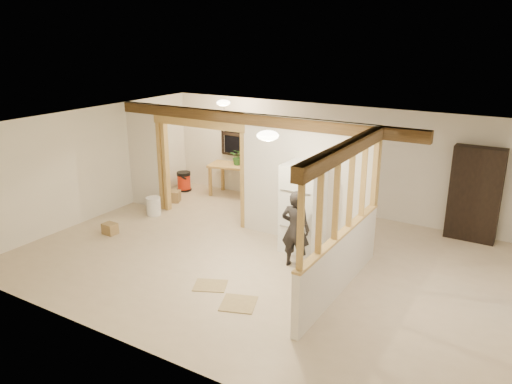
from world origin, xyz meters
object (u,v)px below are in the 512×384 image
Objects in this scene: bookshelf at (475,194)px; refrigerator at (303,208)px; work_table at (236,181)px; shop_vac at (184,181)px; woman at (295,229)px.

refrigerator is at bearing -140.79° from bookshelf.
refrigerator is at bearing -47.59° from work_table.
work_table is 2.59× the size of shop_vac.
work_table is at bearing -178.40° from bookshelf.
work_table is at bearing -49.75° from woman.
refrigerator is 3.52m from bookshelf.
shop_vac is at bearing 178.96° from work_table.
shop_vac is (-4.37, 1.78, -0.60)m from refrigerator.
bookshelf is (5.62, 0.16, 0.54)m from work_table.
shop_vac is (-4.59, 2.51, -0.46)m from woman.
bookshelf reaches higher than work_table.
refrigerator is 3.31× the size of shop_vac.
bookshelf is (2.73, 2.22, 0.10)m from refrigerator.
woman is at bearing -54.07° from work_table.
work_table is at bearing 10.96° from shop_vac.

